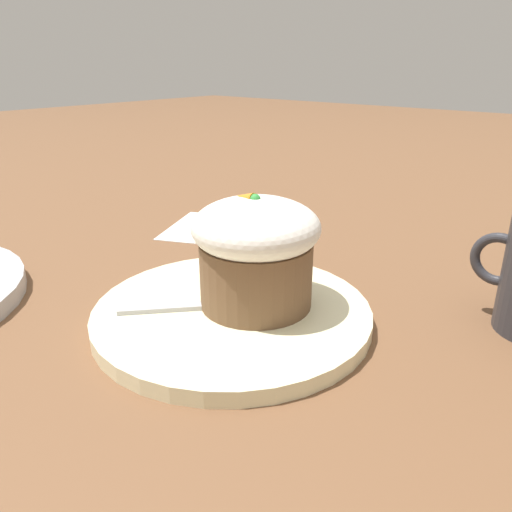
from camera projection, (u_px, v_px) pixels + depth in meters
ground_plane at (232, 320)px, 0.43m from camera, size 4.00×4.00×0.00m
dessert_plate at (232, 313)px, 0.43m from camera, size 0.24×0.24×0.01m
carrot_cake at (256, 250)px, 0.41m from camera, size 0.11×0.11×0.10m
spoon at (211, 304)px, 0.42m from camera, size 0.09×0.10×0.01m
paper_napkin at (224, 229)px, 0.66m from camera, size 0.18×0.17×0.00m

